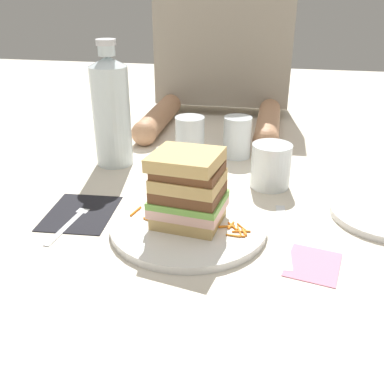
{
  "coord_description": "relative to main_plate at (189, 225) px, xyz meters",
  "views": [
    {
      "loc": [
        0.11,
        -0.63,
        0.37
      ],
      "look_at": [
        -0.02,
        0.01,
        0.05
      ],
      "focal_mm": 41.1,
      "sensor_mm": 36.0,
      "label": 1
    }
  ],
  "objects": [
    {
      "name": "empty_tumbler_0",
      "position": [
        -0.06,
        0.3,
        0.04
      ],
      "size": [
        0.07,
        0.07,
        0.1
      ],
      "primitive_type": "cylinder",
      "color": "silver",
      "rests_on": "ground_plane"
    },
    {
      "name": "water_bottle",
      "position": [
        -0.22,
        0.25,
        0.11
      ],
      "size": [
        0.08,
        0.08,
        0.26
      ],
      "color": "silver",
      "rests_on": "ground_plane"
    },
    {
      "name": "napkin_dark",
      "position": [
        -0.2,
        0.02,
        -0.0
      ],
      "size": [
        0.12,
        0.15,
        0.0
      ],
      "primitive_type": "cube",
      "rotation": [
        0.0,
        0.0,
        0.07
      ],
      "color": "black",
      "rests_on": "ground_plane"
    },
    {
      "name": "carrot_shred_13",
      "position": [
        0.09,
        -0.0,
        0.01
      ],
      "size": [
        0.02,
        0.02,
        0.0
      ],
      "primitive_type": "cylinder",
      "rotation": [
        0.0,
        1.57,
        5.38
      ],
      "color": "orange",
      "rests_on": "main_plate"
    },
    {
      "name": "sandwich",
      "position": [
        -0.0,
        -0.0,
        0.07
      ],
      "size": [
        0.12,
        0.11,
        0.12
      ],
      "color": "tan",
      "rests_on": "main_plate"
    },
    {
      "name": "carrot_shred_4",
      "position": [
        -0.07,
        0.01,
        0.01
      ],
      "size": [
        0.02,
        0.0,
        0.0
      ],
      "primitive_type": "cylinder",
      "rotation": [
        0.0,
        1.57,
        3.18
      ],
      "color": "orange",
      "rests_on": "main_plate"
    },
    {
      "name": "carrot_shred_3",
      "position": [
        -0.06,
        -0.01,
        0.01
      ],
      "size": [
        0.02,
        0.01,
        0.0
      ],
      "primitive_type": "cylinder",
      "rotation": [
        0.0,
        1.57,
        2.72
      ],
      "color": "orange",
      "rests_on": "main_plate"
    },
    {
      "name": "carrot_shred_9",
      "position": [
        0.08,
        -0.03,
        0.01
      ],
      "size": [
        0.02,
        0.01,
        0.0
      ],
      "primitive_type": "cylinder",
      "rotation": [
        0.0,
        1.57,
        6.16
      ],
      "color": "orange",
      "rests_on": "main_plate"
    },
    {
      "name": "carrot_shred_1",
      "position": [
        -0.06,
        0.01,
        0.01
      ],
      "size": [
        0.03,
        0.01,
        0.0
      ],
      "primitive_type": "cylinder",
      "rotation": [
        0.0,
        1.57,
        0.13
      ],
      "color": "orange",
      "rests_on": "main_plate"
    },
    {
      "name": "fork",
      "position": [
        -0.2,
        -0.01,
        -0.0
      ],
      "size": [
        0.03,
        0.17,
        0.0
      ],
      "color": "silver",
      "rests_on": "napkin_dark"
    },
    {
      "name": "carrot_shred_7",
      "position": [
        0.08,
        -0.03,
        0.01
      ],
      "size": [
        0.02,
        0.0,
        0.0
      ],
      "primitive_type": "cylinder",
      "rotation": [
        0.0,
        1.57,
        3.13
      ],
      "color": "orange",
      "rests_on": "main_plate"
    },
    {
      "name": "main_plate",
      "position": [
        0.0,
        0.0,
        0.0
      ],
      "size": [
        0.26,
        0.26,
        0.01
      ],
      "primitive_type": "cylinder",
      "color": "white",
      "rests_on": "ground_plane"
    },
    {
      "name": "carrot_shred_11",
      "position": [
        0.07,
        -0.0,
        0.01
      ],
      "size": [
        0.02,
        0.02,
        0.0
      ],
      "primitive_type": "cylinder",
      "rotation": [
        0.0,
        1.57,
        5.38
      ],
      "color": "orange",
      "rests_on": "main_plate"
    },
    {
      "name": "carrot_shred_8",
      "position": [
        0.07,
        -0.0,
        0.01
      ],
      "size": [
        0.01,
        0.02,
        0.0
      ],
      "primitive_type": "cylinder",
      "rotation": [
        0.0,
        1.57,
        4.45
      ],
      "color": "orange",
      "rests_on": "main_plate"
    },
    {
      "name": "carrot_shred_6",
      "position": [
        0.09,
        -0.02,
        0.01
      ],
      "size": [
        0.03,
        0.01,
        0.0
      ],
      "primitive_type": "cylinder",
      "rotation": [
        0.0,
        1.57,
        3.36
      ],
      "color": "orange",
      "rests_on": "main_plate"
    },
    {
      "name": "carrot_shred_12",
      "position": [
        0.06,
        -0.01,
        0.01
      ],
      "size": [
        0.03,
        0.01,
        0.0
      ],
      "primitive_type": "cylinder",
      "rotation": [
        0.0,
        1.57,
        3.43
      ],
      "color": "orange",
      "rests_on": "main_plate"
    },
    {
      "name": "ground_plane",
      "position": [
        0.02,
        0.02,
        -0.01
      ],
      "size": [
        3.0,
        3.0,
        0.0
      ],
      "primitive_type": "plane",
      "color": "beige"
    },
    {
      "name": "carrot_shred_5",
      "position": [
        0.08,
        -0.01,
        0.01
      ],
      "size": [
        0.01,
        0.03,
        0.0
      ],
      "primitive_type": "cylinder",
      "rotation": [
        0.0,
        1.57,
        1.86
      ],
      "color": "orange",
      "rests_on": "main_plate"
    },
    {
      "name": "carrot_shred_10",
      "position": [
        0.09,
        -0.02,
        0.01
      ],
      "size": [
        0.01,
        0.02,
        0.0
      ],
      "primitive_type": "cylinder",
      "rotation": [
        0.0,
        1.57,
        1.99
      ],
      "color": "orange",
      "rests_on": "main_plate"
    },
    {
      "name": "carrot_shred_2",
      "position": [
        -0.09,
        0.01,
        0.01
      ],
      "size": [
        0.01,
        0.03,
        0.0
      ],
      "primitive_type": "cylinder",
      "rotation": [
        0.0,
        1.57,
        4.48
      ],
      "color": "orange",
      "rests_on": "main_plate"
    },
    {
      "name": "empty_tumbler_1",
      "position": [
        0.04,
        0.34,
        0.04
      ],
      "size": [
        0.06,
        0.06,
        0.09
      ],
      "primitive_type": "cylinder",
      "color": "silver",
      "rests_on": "ground_plane"
    },
    {
      "name": "juice_glass",
      "position": [
        0.12,
        0.19,
        0.03
      ],
      "size": [
        0.08,
        0.08,
        0.09
      ],
      "color": "white",
      "rests_on": "ground_plane"
    },
    {
      "name": "diner_across",
      "position": [
        -0.04,
        0.71,
        0.24
      ],
      "size": [
        0.39,
        0.48,
        0.55
      ],
      "color": "tan",
      "rests_on": "ground_plane"
    },
    {
      "name": "knife",
      "position": [
        0.15,
        0.0,
        -0.0
      ],
      "size": [
        0.03,
        0.2,
        0.0
      ],
      "color": "silver",
      "rests_on": "ground_plane"
    },
    {
      "name": "napkin_pink",
      "position": [
        0.2,
        -0.07,
        -0.01
      ],
      "size": [
        0.09,
        0.1,
        0.0
      ],
      "primitive_type": "cube",
      "rotation": [
        0.0,
        0.0,
        -0.21
      ],
      "color": "pink",
      "rests_on": "ground_plane"
    },
    {
      "name": "carrot_shred_0",
      "position": [
        -0.07,
        0.03,
        0.01
      ],
      "size": [
        0.01,
        0.02,
        0.0
      ],
      "primitive_type": "cylinder",
      "rotation": [
        0.0,
        1.57,
        1.28
      ],
      "color": "orange",
      "rests_on": "main_plate"
    }
  ]
}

